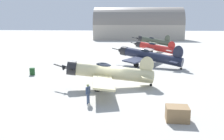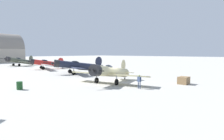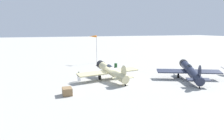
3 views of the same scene
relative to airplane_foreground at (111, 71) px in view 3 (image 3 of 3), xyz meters
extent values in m
plane|color=#A8A59E|center=(0.09, -0.49, -1.58)|extent=(400.00, 400.00, 0.00)
cylinder|color=beige|center=(0.09, -0.49, -0.03)|extent=(2.98, 8.78, 2.45)
cylinder|color=#232326|center=(-0.68, 3.52, 0.50)|extent=(1.65, 1.34, 1.58)
cone|color=#232326|center=(-0.80, 4.16, 0.58)|extent=(0.72, 0.73, 0.68)
cube|color=black|center=(-0.83, 4.31, 0.58)|extent=(1.82, 2.70, 0.40)
ellipsoid|color=black|center=(-0.07, 0.35, 0.66)|extent=(1.08, 1.88, 0.89)
cube|color=#C6BC89|center=(-0.10, 0.52, -0.27)|extent=(11.56, 3.94, 0.41)
ellipsoid|color=beige|center=(0.77, -4.02, 0.68)|extent=(0.44, 1.71, 1.98)
cube|color=#C6BC89|center=(0.74, -3.83, -0.39)|extent=(3.55, 1.73, 0.24)
cylinder|color=#999BA0|center=(-1.75, 0.73, -0.62)|extent=(0.14, 0.14, 1.11)
cylinder|color=black|center=(-1.75, 0.73, -1.18)|extent=(0.35, 0.82, 0.80)
cylinder|color=#999BA0|center=(1.36, 1.33, -0.62)|extent=(0.14, 0.14, 1.11)
cylinder|color=black|center=(1.36, 1.33, -1.18)|extent=(0.35, 0.82, 0.80)
cylinder|color=black|center=(0.87, -4.53, -1.44)|extent=(0.15, 0.29, 0.28)
cylinder|color=#1E2338|center=(12.60, -5.00, 0.01)|extent=(5.17, 9.44, 2.55)
cylinder|color=#232326|center=(14.46, -0.79, 0.59)|extent=(1.78, 1.58, 1.57)
cone|color=#232326|center=(14.73, -0.19, 0.67)|extent=(0.81, 0.82, 0.68)
cube|color=black|center=(14.79, -0.05, 0.67)|extent=(1.95, 2.78, 0.50)
ellipsoid|color=black|center=(12.99, -4.12, 0.71)|extent=(1.41, 1.93, 0.89)
cube|color=#282D42|center=(13.07, -3.95, -0.22)|extent=(10.69, 6.15, 0.42)
ellipsoid|color=#1E2338|center=(10.97, -8.70, 0.81)|extent=(0.81, 1.65, 2.24)
cube|color=#282D42|center=(11.05, -8.52, -0.40)|extent=(3.56, 2.38, 0.24)
cylinder|color=#999BA0|center=(11.86, -2.78, -0.59)|extent=(0.14, 0.14, 1.16)
cylinder|color=black|center=(11.86, -2.78, -1.18)|extent=(0.51, 0.81, 0.80)
cylinder|color=#999BA0|center=(14.75, -4.06, -0.59)|extent=(0.14, 0.14, 1.16)
cylinder|color=black|center=(14.75, -4.06, -1.18)|extent=(0.51, 0.81, 0.80)
cylinder|color=black|center=(10.74, -9.23, -1.44)|extent=(0.20, 0.30, 0.28)
cylinder|color=#384766|center=(-5.46, 0.88, -1.16)|extent=(0.12, 0.12, 0.83)
cylinder|color=#384766|center=(-5.17, 0.82, -1.16)|extent=(0.12, 0.12, 0.83)
cube|color=#384766|center=(-5.32, 0.85, -0.45)|extent=(0.49, 0.32, 0.59)
sphere|color=#8E995B|center=(-5.32, 0.85, -0.04)|extent=(0.22, 0.22, 0.22)
cylinder|color=#384766|center=(-5.59, 0.91, -0.44)|extent=(0.09, 0.09, 0.55)
cylinder|color=#384766|center=(-5.05, 0.79, -0.44)|extent=(0.09, 0.09, 0.55)
cube|color=olive|center=(-8.07, -5.90, -1.08)|extent=(1.25, 1.52, 1.00)
cylinder|color=#19471E|center=(4.77, 10.36, -1.11)|extent=(0.66, 0.66, 0.93)
torus|color=#19471E|center=(4.77, 10.36, -0.93)|extent=(0.69, 0.69, 0.04)
torus|color=#19471E|center=(4.77, 10.36, -1.30)|extent=(0.69, 0.69, 0.04)
cylinder|color=gray|center=(2.30, 17.88, 1.88)|extent=(0.10, 0.10, 6.92)
cone|color=orange|center=(1.51, 18.59, 5.19)|extent=(1.96, 1.84, 0.56)
camera|label=1|loc=(-23.74, -3.29, 4.91)|focal=38.23mm
camera|label=2|loc=(-17.37, 19.61, 2.65)|focal=30.35mm
camera|label=3|loc=(-10.81, -31.86, 7.04)|focal=32.18mm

